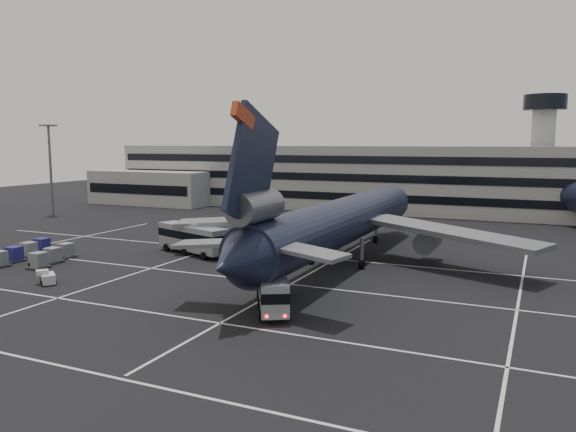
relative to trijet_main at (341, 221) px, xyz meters
The scene contains 10 objects.
ground 21.23m from the trijet_main, 130.80° to the right, with size 260.00×260.00×0.00m, color black.
lane_markings 20.10m from the trijet_main, 130.08° to the right, with size 90.00×55.62×0.01m.
terminal 57.96m from the trijet_main, 106.43° to the left, with size 125.00×26.00×24.00m.
hills 155.46m from the trijet_main, 88.31° to the left, with size 352.00×180.00×44.00m.
lightpole_left 71.45m from the trijet_main, 164.15° to the left, with size 2.40×2.40×18.28m.
trijet_main is the anchor object (origin of this frame).
bus_near 20.18m from the trijet_main, 88.40° to the right, with size 7.03×10.06×3.60m.
bus_far 20.19m from the trijet_main, behind, with size 12.16×6.60×4.21m.
tug_b 33.27m from the trijet_main, 138.16° to the right, with size 2.71×2.54×1.51m.
uld_cluster 38.38m from the trijet_main, 158.32° to the right, with size 10.12×11.58×1.90m.
Camera 1 is at (35.49, -48.10, 14.69)m, focal length 35.00 mm.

